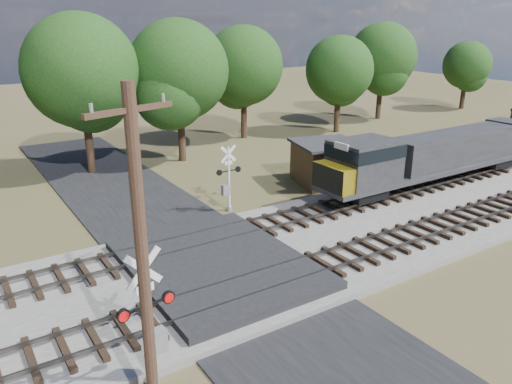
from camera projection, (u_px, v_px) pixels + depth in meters
ground at (223, 277)px, 21.49m from camera, size 160.00×160.00×0.00m
ballast_bed at (379, 222)px, 26.98m from camera, size 140.00×10.00×0.30m
road at (223, 277)px, 21.48m from camera, size 7.00×60.00×0.08m
crossing_panel at (217, 266)px, 21.79m from camera, size 7.00×9.00×0.62m
track_near at (309, 269)px, 21.38m from camera, size 140.00×2.60×0.33m
track_far at (247, 230)px, 25.34m from camera, size 140.00×2.60×0.33m
crossing_signal_near at (152, 333)px, 14.48m from camera, size 1.84×0.45×4.59m
crossing_signal_far at (228, 184)px, 28.46m from camera, size 1.58×0.34×3.91m
utility_pole at (143, 267)px, 11.90m from camera, size 2.21×0.80×9.31m
equipment_shed at (327, 162)px, 33.56m from camera, size 5.07×5.07×2.83m
treeline at (144, 74)px, 37.68m from camera, size 83.12×12.08×11.37m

